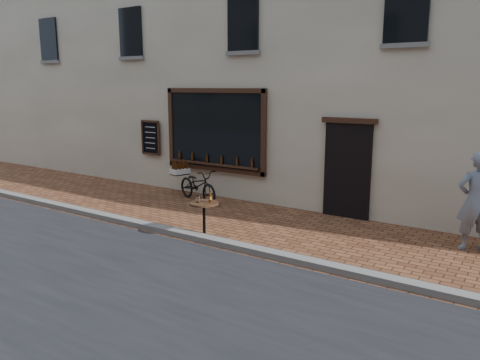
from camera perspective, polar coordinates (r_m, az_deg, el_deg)
The scene contains 6 objects.
ground at distance 9.36m, azimuth -6.32°, elevation -7.54°, with size 90.00×90.00×0.00m, color brown.
kerb at distance 9.49m, azimuth -5.55°, elevation -6.88°, with size 90.00×0.25×0.12m, color slate.
shop_building at distance 14.57m, azimuth 10.83°, elevation 18.97°, with size 28.00×6.20×10.00m.
cargo_bicycle at distance 12.53m, azimuth -5.25°, elevation -0.55°, with size 1.98×1.10×0.93m.
bistro_table at distance 9.38m, azimuth -4.40°, elevation -4.01°, with size 0.59×0.59×1.01m.
pedestrian at distance 9.67m, azimuth 26.78°, elevation -2.32°, with size 0.68×0.45×1.88m, color slate.
Camera 1 is at (5.74, -6.75, 3.02)m, focal length 35.00 mm.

